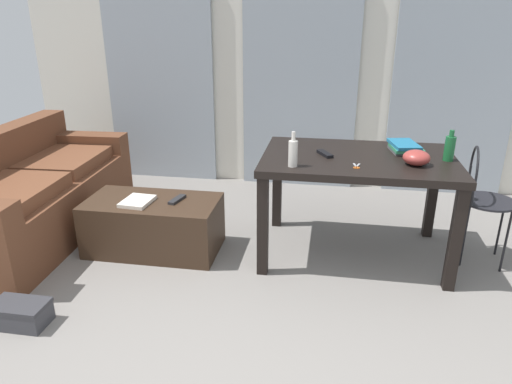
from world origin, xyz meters
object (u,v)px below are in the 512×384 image
at_px(bowl, 416,158).
at_px(tv_remote_on_table, 325,154).
at_px(shoebox, 20,314).
at_px(coffee_table, 154,225).
at_px(craft_table, 358,169).
at_px(couch, 31,195).
at_px(book_stack, 405,147).
at_px(tv_remote_primary, 177,199).
at_px(magazine, 137,201).
at_px(wire_chair, 481,191).
at_px(scissors, 356,167).
at_px(bottle_near, 293,153).
at_px(bottle_far, 450,148).

relative_size(bowl, tv_remote_on_table, 1.03).
distance_m(bowl, shoebox, 2.56).
xyz_separation_m(coffee_table, craft_table, (1.45, 0.19, 0.45)).
relative_size(couch, book_stack, 6.43).
distance_m(tv_remote_primary, magazine, 0.28).
relative_size(wire_chair, scissors, 7.95).
distance_m(couch, book_stack, 2.87).
height_order(bowl, magazine, bowl).
bearing_deg(tv_remote_on_table, tv_remote_primary, 159.71).
xyz_separation_m(craft_table, bowl, (0.36, -0.14, 0.15)).
height_order(couch, book_stack, book_stack).
relative_size(bottle_near, shoebox, 0.72).
bearing_deg(scissors, bowl, 15.92).
distance_m(scissors, shoebox, 2.18).
bearing_deg(book_stack, tv_remote_primary, -168.55).
distance_m(bottle_near, shoebox, 1.85).
height_order(scissors, magazine, scissors).
xyz_separation_m(couch, tv_remote_primary, (1.23, -0.09, 0.08)).
relative_size(wire_chair, book_stack, 2.77).
relative_size(couch, bottle_far, 9.36).
bearing_deg(bowl, shoebox, -155.06).
bearing_deg(bottle_far, craft_table, 179.46).
height_order(bottle_near, shoebox, bottle_near).
relative_size(bottle_far, bowl, 1.20).
bearing_deg(couch, bowl, -1.41).
relative_size(magazine, shoebox, 0.76).
bearing_deg(bowl, wire_chair, 21.42).
distance_m(couch, magazine, 0.99).
bearing_deg(couch, tv_remote_primary, -4.15).
height_order(couch, bowl, bowl).
relative_size(couch, shoebox, 6.16).
xyz_separation_m(craft_table, bottle_near, (-0.43, -0.30, 0.19)).
bearing_deg(wire_chair, bottle_near, -164.50).
distance_m(couch, coffee_table, 1.06).
relative_size(tv_remote_primary, shoebox, 0.56).
bearing_deg(tv_remote_on_table, coffee_table, 159.74).
distance_m(wire_chair, bottle_near, 1.35).
height_order(bottle_far, book_stack, bottle_far).
bearing_deg(wire_chair, shoebox, -155.67).
height_order(book_stack, tv_remote_on_table, book_stack).
distance_m(bottle_near, scissors, 0.42).
height_order(bowl, shoebox, bowl).
xyz_separation_m(tv_remote_on_table, magazine, (-1.30, -0.23, -0.35)).
bearing_deg(bottle_near, bowl, 11.64).
height_order(craft_table, tv_remote_primary, craft_table).
bearing_deg(wire_chair, coffee_table, -174.13).
height_order(bowl, scissors, bowl).
bearing_deg(book_stack, tv_remote_on_table, -162.09).
bearing_deg(shoebox, bottle_near, 31.18).
bearing_deg(couch, coffee_table, -6.27).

